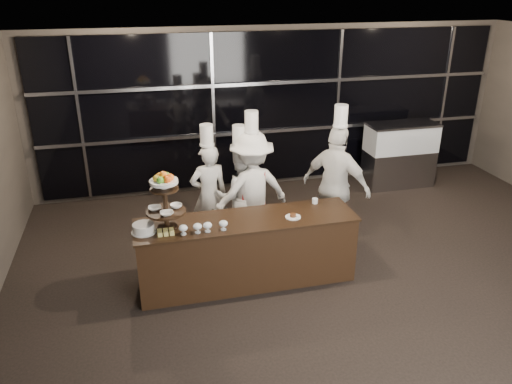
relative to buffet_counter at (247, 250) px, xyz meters
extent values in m
plane|color=black|center=(1.33, -1.71, -0.47)|extent=(10.00, 10.00, 0.00)
plane|color=black|center=(1.33, -1.71, 2.53)|extent=(10.00, 10.00, 0.00)
plane|color=#473F38|center=(1.33, 3.29, 1.03)|extent=(9.00, 0.00, 9.00)
cube|color=black|center=(1.33, 3.23, 1.03)|extent=(8.60, 0.04, 2.80)
cube|color=#A5A5AA|center=(1.33, 3.18, 0.63)|extent=(8.60, 0.06, 0.06)
cube|color=#A5A5AA|center=(1.33, 3.18, 1.53)|extent=(8.60, 0.06, 0.06)
cube|color=#A5A5AA|center=(-2.17, 3.20, 1.03)|extent=(0.05, 0.05, 2.80)
cube|color=#A5A5AA|center=(0.13, 3.20, 1.03)|extent=(0.05, 0.05, 2.80)
cube|color=#A5A5AA|center=(2.53, 3.20, 1.03)|extent=(0.05, 0.05, 2.80)
cube|color=#A5A5AA|center=(4.83, 3.20, 1.03)|extent=(0.05, 0.05, 2.80)
cube|color=black|center=(0.00, 0.00, -0.02)|extent=(2.80, 0.70, 0.90)
cube|color=black|center=(0.00, 0.00, 0.44)|extent=(2.84, 0.74, 0.03)
cylinder|color=black|center=(-1.00, 0.00, 0.47)|extent=(0.24, 0.24, 0.03)
cylinder|color=black|center=(-1.00, 0.00, 0.80)|extent=(0.06, 0.06, 0.70)
cylinder|color=black|center=(-1.00, 0.00, 0.67)|extent=(0.48, 0.48, 0.02)
cylinder|color=black|center=(-1.00, 0.00, 0.97)|extent=(0.34, 0.34, 0.02)
cylinder|color=white|center=(-1.00, 0.00, 1.02)|extent=(0.10, 0.10, 0.06)
cylinder|color=white|center=(-1.00, 0.00, 1.07)|extent=(0.34, 0.34, 0.04)
sphere|color=orange|center=(-0.92, 0.00, 1.11)|extent=(0.09, 0.09, 0.09)
sphere|color=olive|center=(-0.96, 0.07, 1.11)|extent=(0.09, 0.09, 0.09)
sphere|color=orange|center=(-1.04, 0.07, 1.11)|extent=(0.09, 0.09, 0.09)
sphere|color=gold|center=(-1.08, 0.00, 1.11)|extent=(0.09, 0.09, 0.09)
sphere|color=#54A229|center=(-1.04, -0.07, 1.11)|extent=(0.09, 0.09, 0.09)
sphere|color=#E85413|center=(-0.96, -0.07, 1.11)|extent=(0.09, 0.09, 0.09)
sphere|color=orange|center=(-1.00, 0.00, 1.15)|extent=(0.09, 0.09, 0.09)
imported|color=white|center=(-1.13, 0.06, 0.71)|extent=(0.16, 0.16, 0.04)
imported|color=white|center=(-0.87, 0.06, 0.71)|extent=(0.15, 0.15, 0.05)
imported|color=white|center=(-1.00, -0.12, 0.71)|extent=(0.16, 0.16, 0.04)
cylinder|color=silver|center=(-0.83, -0.22, 0.46)|extent=(0.07, 0.07, 0.01)
cylinder|color=silver|center=(-0.83, -0.22, 0.49)|extent=(0.02, 0.02, 0.05)
ellipsoid|color=silver|center=(-0.83, -0.22, 0.54)|extent=(0.11, 0.11, 0.08)
ellipsoid|color=#16B156|center=(-0.83, -0.22, 0.54)|extent=(0.08, 0.08, 0.05)
cylinder|color=silver|center=(-0.65, -0.22, 0.46)|extent=(0.07, 0.07, 0.01)
cylinder|color=silver|center=(-0.65, -0.22, 0.49)|extent=(0.02, 0.02, 0.05)
ellipsoid|color=silver|center=(-0.65, -0.22, 0.54)|extent=(0.11, 0.11, 0.08)
ellipsoid|color=red|center=(-0.65, -0.22, 0.54)|extent=(0.08, 0.08, 0.05)
cylinder|color=silver|center=(-0.53, -0.22, 0.46)|extent=(0.07, 0.07, 0.01)
cylinder|color=silver|center=(-0.53, -0.22, 0.49)|extent=(0.02, 0.02, 0.05)
ellipsoid|color=silver|center=(-0.53, -0.22, 0.54)|extent=(0.11, 0.11, 0.08)
ellipsoid|color=#FDF5B5|center=(-0.53, -0.22, 0.54)|extent=(0.08, 0.08, 0.05)
cylinder|color=silver|center=(-0.34, -0.22, 0.46)|extent=(0.07, 0.07, 0.01)
cylinder|color=silver|center=(-0.34, -0.22, 0.49)|extent=(0.02, 0.02, 0.05)
ellipsoid|color=silver|center=(-0.34, -0.22, 0.54)|extent=(0.11, 0.11, 0.08)
ellipsoid|color=#4E3416|center=(-0.34, -0.22, 0.54)|extent=(0.08, 0.08, 0.05)
cylinder|color=white|center=(-1.29, -0.05, 0.46)|extent=(0.30, 0.30, 0.01)
cylinder|color=white|center=(-1.29, -0.05, 0.51)|extent=(0.26, 0.26, 0.10)
cube|color=#DCCD6B|center=(-1.10, -0.20, 0.48)|extent=(0.05, 0.06, 0.05)
cube|color=#DCCD6B|center=(-1.03, -0.20, 0.48)|extent=(0.05, 0.06, 0.05)
cube|color=#DCCD6B|center=(-0.96, -0.20, 0.48)|extent=(0.05, 0.06, 0.05)
cube|color=#DCCD6B|center=(-1.10, -0.13, 0.48)|extent=(0.05, 0.06, 0.05)
cube|color=#DCCD6B|center=(-1.03, -0.13, 0.48)|extent=(0.05, 0.06, 0.05)
cube|color=#DCCD6B|center=(-0.96, -0.13, 0.48)|extent=(0.05, 0.06, 0.05)
cylinder|color=white|center=(0.59, -0.10, 0.46)|extent=(0.20, 0.20, 0.01)
cylinder|color=#4C2814|center=(0.59, -0.10, 0.49)|extent=(0.08, 0.08, 0.04)
cylinder|color=white|center=(1.01, 0.25, 0.49)|extent=(0.08, 0.08, 0.07)
cube|color=#A5A5AA|center=(3.62, 2.59, -0.12)|extent=(1.32, 0.56, 0.70)
cube|color=silver|center=(3.62, 2.59, 0.48)|extent=(1.32, 0.56, 0.50)
cube|color=#FFC67F|center=(3.62, 2.59, 0.48)|extent=(1.22, 0.47, 0.40)
cube|color=#A5A5AA|center=(3.62, 2.59, 0.75)|extent=(1.33, 0.58, 0.04)
imported|color=silver|center=(-0.30, 1.20, 0.31)|extent=(0.61, 0.45, 1.56)
cylinder|color=white|center=(-0.30, 1.20, 1.24)|extent=(0.19, 0.19, 0.30)
cylinder|color=white|center=(-0.30, 1.20, 1.10)|extent=(0.21, 0.21, 0.03)
imported|color=silver|center=(0.14, 1.06, 0.31)|extent=(0.76, 0.60, 1.55)
cylinder|color=white|center=(0.14, 1.06, 1.24)|extent=(0.19, 0.19, 0.30)
cylinder|color=white|center=(0.14, 1.06, 1.09)|extent=(0.21, 0.21, 0.03)
imported|color=white|center=(0.30, 0.97, 0.42)|extent=(1.24, 0.85, 1.77)
cylinder|color=white|center=(0.30, 0.97, 1.46)|extent=(0.19, 0.19, 0.30)
cylinder|color=white|center=(0.30, 0.97, 1.31)|extent=(0.21, 0.21, 0.03)
cube|color=#980B0F|center=(0.30, 0.85, 0.42)|extent=(0.34, 0.03, 0.66)
imported|color=white|center=(1.53, 0.73, 0.45)|extent=(1.04, 1.11, 1.84)
cylinder|color=white|center=(1.53, 0.73, 1.52)|extent=(0.19, 0.19, 0.30)
cylinder|color=white|center=(1.53, 0.73, 1.38)|extent=(0.21, 0.21, 0.03)
camera|label=1|loc=(-1.26, -5.56, 3.27)|focal=35.00mm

